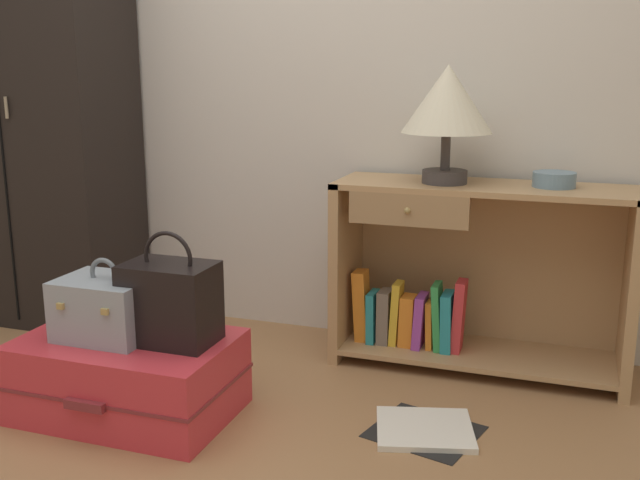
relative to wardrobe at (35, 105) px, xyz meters
The scene contains 10 objects.
back_wall 1.27m from the wardrobe, 13.82° to the left, with size 6.40×0.10×2.60m, color beige.
wardrobe is the anchor object (origin of this frame).
bookshelf 2.05m from the wardrobe, ahead, with size 1.12×0.38×0.73m.
table_lamp 1.85m from the wardrobe, ahead, with size 0.34×0.34×0.44m.
bowl 2.25m from the wardrobe, ahead, with size 0.16×0.16×0.06m, color slate.
suitcase_large 1.48m from the wardrobe, 39.44° to the right, with size 0.71×0.48×0.27m.
train_case 1.32m from the wardrobe, 41.76° to the right, with size 0.30×0.25×0.27m.
handbag 1.44m from the wardrobe, 34.15° to the right, with size 0.30×0.20×0.37m.
bottle 1.24m from the wardrobe, 59.15° to the right, with size 0.06×0.06×0.18m.
open_book_on_floor 2.23m from the wardrobe, 16.68° to the right, with size 0.39×0.37×0.02m.
Camera 1 is at (1.11, -1.55, 1.16)m, focal length 41.45 mm.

